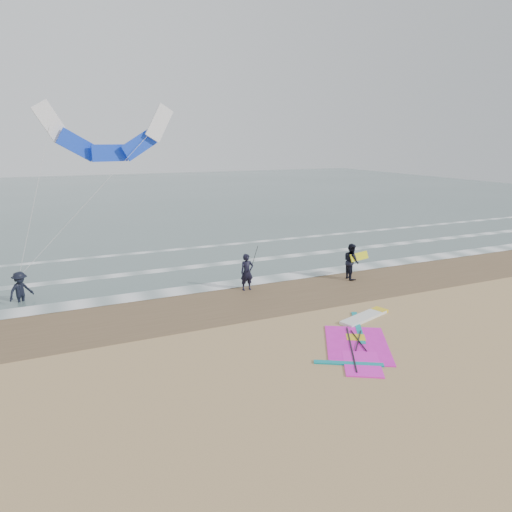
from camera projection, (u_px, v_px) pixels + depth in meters
name	position (u px, v px, depth m)	size (l,w,h in m)	color
ground	(354.00, 347.00, 15.61)	(120.00, 120.00, 0.00)	tan
sea_water	(129.00, 196.00, 58.11)	(120.00, 80.00, 0.02)	#47605E
wet_sand_band	(276.00, 294.00, 20.92)	(120.00, 5.00, 0.01)	brown
foam_waterline	(240.00, 269.00, 24.85)	(120.00, 9.15, 0.02)	white
windsurf_rig	(361.00, 336.00, 16.35)	(5.11, 4.84, 0.12)	white
person_standing	(247.00, 272.00, 21.34)	(0.64, 0.42, 1.74)	black
person_walking	(351.00, 261.00, 23.06)	(0.89, 0.69, 1.83)	black
person_wading	(20.00, 283.00, 19.69)	(1.12, 0.64, 1.73)	black
held_pole	(253.00, 263.00, 21.35)	(0.17, 0.86, 1.82)	black
carried_kiteboard	(359.00, 256.00, 23.07)	(1.30, 0.51, 0.39)	yellow
surf_kite	(108.00, 138.00, 21.77)	(7.66, 2.39, 7.52)	white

